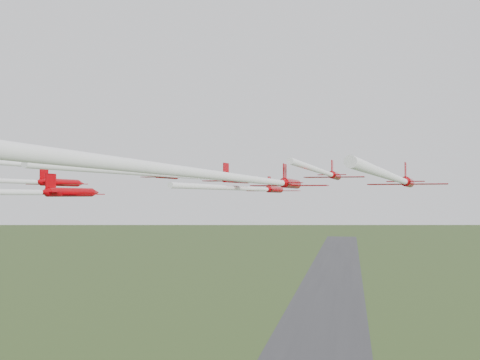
% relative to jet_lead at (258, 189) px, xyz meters
% --- Properties ---
extents(runway, '(38.00, 900.00, 0.04)m').
position_rel_jet_lead_xyz_m(runway, '(3.04, 194.40, -56.18)').
color(runway, '#363638').
rests_on(runway, ground).
extents(jet_lead, '(9.87, 52.62, 2.90)m').
position_rel_jet_lead_xyz_m(jet_lead, '(0.00, 0.00, 0.00)').
color(jet_lead, '#A80006').
extents(jet_row2_left, '(8.28, 46.04, 2.40)m').
position_rel_jet_lead_xyz_m(jet_row2_left, '(-16.38, -12.17, 2.21)').
color(jet_row2_left, '#A80006').
extents(jet_row2_right, '(9.48, 45.12, 2.80)m').
position_rel_jet_lead_xyz_m(jet_row2_right, '(11.93, -10.23, 2.02)').
color(jet_row2_right, '#A80006').
extents(jet_row3_mid, '(12.05, 46.43, 2.69)m').
position_rel_jet_lead_xyz_m(jet_row3_mid, '(-2.88, -21.94, 1.23)').
color(jet_row3_mid, '#A80006').
extents(jet_row3_right, '(12.57, 52.54, 2.96)m').
position_rel_jet_lead_xyz_m(jet_row3_right, '(20.52, -26.18, 0.60)').
color(jet_row3_right, '#A80006').
extents(jet_row4_right, '(8.10, 53.02, 2.40)m').
position_rel_jet_lead_xyz_m(jet_row4_right, '(7.93, -44.24, 0.13)').
color(jet_row4_right, '#A80006').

